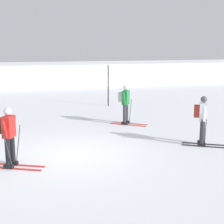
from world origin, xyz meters
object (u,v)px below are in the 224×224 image
(skier_red, at_px, (8,134))
(skier_white, at_px, (202,118))
(trail_marker_pole, at_px, (108,86))
(skier_green, at_px, (125,102))

(skier_red, bearing_deg, skier_white, 3.26)
(skier_red, distance_m, trail_marker_pole, 9.90)
(skier_red, height_order, skier_green, same)
(skier_white, xyz_separation_m, trail_marker_pole, (-1.10, 8.10, 0.20))
(skier_white, height_order, skier_red, same)
(skier_white, distance_m, skier_green, 3.97)
(skier_red, bearing_deg, trail_marker_pole, 58.68)
(skier_red, relative_size, skier_green, 1.00)
(trail_marker_pole, bearing_deg, skier_white, -82.24)
(trail_marker_pole, bearing_deg, skier_red, -121.32)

